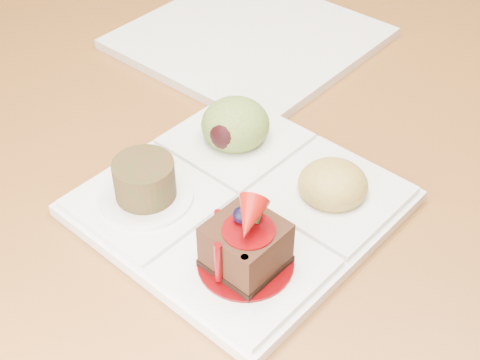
% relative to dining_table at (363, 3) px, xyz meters
% --- Properties ---
extents(ground, '(6.00, 6.00, 0.00)m').
position_rel_dining_table_xyz_m(ground, '(0.00, 0.00, -0.68)').
color(ground, brown).
extents(dining_table, '(1.00, 1.80, 0.75)m').
position_rel_dining_table_xyz_m(dining_table, '(0.00, 0.00, 0.00)').
color(dining_table, brown).
rests_on(dining_table, ground).
extents(sampler_plate, '(0.30, 0.30, 0.10)m').
position_rel_dining_table_xyz_m(sampler_plate, '(0.07, -0.57, 0.09)').
color(sampler_plate, white).
rests_on(sampler_plate, dining_table).
extents(second_plate, '(0.33, 0.33, 0.01)m').
position_rel_dining_table_xyz_m(second_plate, '(-0.05, -0.30, 0.07)').
color(second_plate, white).
rests_on(second_plate, dining_table).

